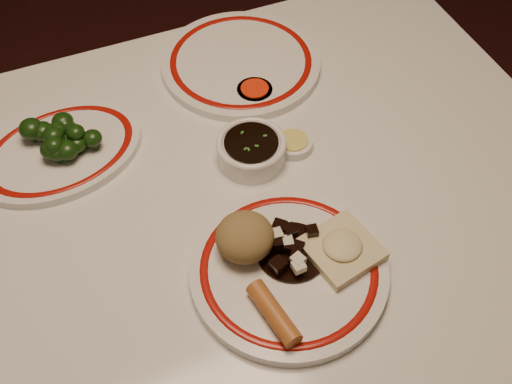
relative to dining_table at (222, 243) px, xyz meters
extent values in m
cube|color=white|center=(0.00, 0.00, 0.07)|extent=(1.20, 0.90, 0.04)
cylinder|color=black|center=(0.54, 0.39, -0.30)|extent=(0.06, 0.06, 0.71)
cylinder|color=white|center=(0.05, -0.15, 0.10)|extent=(0.38, 0.38, 0.02)
torus|color=#970E07|center=(0.05, -0.15, 0.11)|extent=(0.32, 0.32, 0.00)
ellipsoid|color=olive|center=(0.00, -0.09, 0.14)|extent=(0.08, 0.08, 0.06)
cylinder|color=#B5682C|center=(0.00, -0.21, 0.12)|extent=(0.04, 0.10, 0.03)
cube|color=beige|center=(0.13, -0.15, 0.12)|extent=(0.11, 0.11, 0.02)
ellipsoid|color=beige|center=(0.13, -0.15, 0.13)|extent=(0.06, 0.06, 0.02)
cylinder|color=black|center=(0.06, -0.13, 0.11)|extent=(0.10, 0.10, 0.00)
cube|color=black|center=(0.04, -0.09, 0.12)|extent=(0.02, 0.02, 0.02)
cube|color=black|center=(0.07, -0.13, 0.12)|extent=(0.02, 0.02, 0.02)
cube|color=black|center=(0.04, -0.11, 0.13)|extent=(0.02, 0.02, 0.02)
cube|color=black|center=(0.03, -0.10, 0.13)|extent=(0.02, 0.02, 0.02)
cube|color=black|center=(0.10, -0.11, 0.13)|extent=(0.02, 0.02, 0.02)
cube|color=black|center=(0.07, -0.13, 0.12)|extent=(0.02, 0.02, 0.02)
cube|color=black|center=(0.06, -0.09, 0.12)|extent=(0.03, 0.03, 0.02)
cube|color=black|center=(0.03, -0.15, 0.12)|extent=(0.02, 0.02, 0.02)
cube|color=black|center=(0.07, -0.10, 0.13)|extent=(0.02, 0.02, 0.02)
cube|color=black|center=(0.05, -0.11, 0.12)|extent=(0.02, 0.02, 0.01)
cube|color=black|center=(0.06, -0.15, 0.12)|extent=(0.03, 0.03, 0.02)
cube|color=black|center=(0.06, -0.13, 0.12)|extent=(0.02, 0.02, 0.02)
cube|color=beige|center=(0.05, -0.10, 0.13)|extent=(0.02, 0.02, 0.01)
cube|color=beige|center=(0.06, -0.12, 0.13)|extent=(0.02, 0.02, 0.01)
cube|color=beige|center=(0.06, -0.16, 0.13)|extent=(0.02, 0.02, 0.01)
cube|color=beige|center=(0.06, -0.15, 0.13)|extent=(0.02, 0.02, 0.01)
torus|color=#970E07|center=(-0.20, 0.21, 0.11)|extent=(0.28, 0.28, 0.00)
cylinder|color=#23471C|center=(-0.19, 0.20, 0.11)|extent=(0.01, 0.01, 0.01)
ellipsoid|color=#14350D|center=(-0.19, 0.20, 0.13)|extent=(0.03, 0.03, 0.02)
cylinder|color=#23471C|center=(-0.19, 0.23, 0.11)|extent=(0.01, 0.01, 0.01)
ellipsoid|color=#14350D|center=(-0.19, 0.23, 0.13)|extent=(0.03, 0.03, 0.03)
cylinder|color=#23471C|center=(-0.23, 0.24, 0.11)|extent=(0.01, 0.01, 0.01)
ellipsoid|color=#14350D|center=(-0.23, 0.24, 0.13)|extent=(0.04, 0.04, 0.03)
cylinder|color=#23471C|center=(-0.18, 0.23, 0.11)|extent=(0.01, 0.01, 0.02)
ellipsoid|color=#14350D|center=(-0.18, 0.23, 0.13)|extent=(0.03, 0.03, 0.03)
cylinder|color=#23471C|center=(-0.19, 0.18, 0.11)|extent=(0.01, 0.01, 0.01)
ellipsoid|color=#14350D|center=(-0.19, 0.18, 0.13)|extent=(0.04, 0.04, 0.03)
cylinder|color=#23471C|center=(-0.22, 0.24, 0.11)|extent=(0.01, 0.01, 0.01)
ellipsoid|color=#14350D|center=(-0.22, 0.24, 0.13)|extent=(0.04, 0.04, 0.03)
cylinder|color=#23471C|center=(-0.19, 0.22, 0.11)|extent=(0.01, 0.01, 0.01)
ellipsoid|color=#14350D|center=(-0.19, 0.22, 0.13)|extent=(0.04, 0.04, 0.03)
cylinder|color=#23471C|center=(-0.18, 0.22, 0.11)|extent=(0.01, 0.01, 0.01)
ellipsoid|color=#14350D|center=(-0.18, 0.22, 0.13)|extent=(0.03, 0.03, 0.03)
cylinder|color=#23471C|center=(-0.21, 0.19, 0.11)|extent=(0.01, 0.01, 0.01)
ellipsoid|color=#14350D|center=(-0.21, 0.19, 0.13)|extent=(0.04, 0.04, 0.03)
cylinder|color=#23471C|center=(-0.18, 0.24, 0.11)|extent=(0.01, 0.01, 0.02)
ellipsoid|color=#14350D|center=(-0.18, 0.24, 0.13)|extent=(0.04, 0.04, 0.03)
cylinder|color=#23471C|center=(-0.20, 0.21, 0.11)|extent=(0.01, 0.01, 0.01)
ellipsoid|color=#14350D|center=(-0.20, 0.21, 0.13)|extent=(0.03, 0.03, 0.02)
cylinder|color=#23471C|center=(-0.17, 0.19, 0.11)|extent=(0.01, 0.01, 0.01)
ellipsoid|color=#14350D|center=(-0.17, 0.19, 0.13)|extent=(0.03, 0.03, 0.03)
cylinder|color=#23471C|center=(-0.20, 0.19, 0.11)|extent=(0.01, 0.01, 0.01)
ellipsoid|color=#14350D|center=(-0.20, 0.19, 0.12)|extent=(0.03, 0.03, 0.02)
cylinder|color=#23471C|center=(-0.15, 0.19, 0.11)|extent=(0.01, 0.01, 0.01)
ellipsoid|color=#14350D|center=(-0.15, 0.19, 0.13)|extent=(0.03, 0.03, 0.03)
cylinder|color=#23471C|center=(-0.21, 0.18, 0.11)|extent=(0.01, 0.01, 0.01)
ellipsoid|color=#14350D|center=(-0.21, 0.18, 0.13)|extent=(0.03, 0.03, 0.03)
ellipsoid|color=#14350D|center=(-0.20, 0.21, 0.14)|extent=(0.03, 0.03, 0.03)
ellipsoid|color=#14350D|center=(-0.20, 0.20, 0.14)|extent=(0.03, 0.03, 0.02)
ellipsoid|color=#14350D|center=(-0.20, 0.20, 0.14)|extent=(0.03, 0.03, 0.03)
ellipsoid|color=#14350D|center=(-0.17, 0.20, 0.14)|extent=(0.03, 0.03, 0.02)
ellipsoid|color=#14350D|center=(-0.21, 0.19, 0.14)|extent=(0.03, 0.03, 0.03)
cylinder|color=white|center=(0.08, 0.08, 0.11)|extent=(0.11, 0.11, 0.04)
cylinder|color=black|center=(0.08, 0.08, 0.13)|extent=(0.09, 0.09, 0.00)
cylinder|color=white|center=(0.15, 0.21, 0.10)|extent=(0.06, 0.06, 0.02)
cylinder|color=red|center=(0.15, 0.21, 0.11)|extent=(0.05, 0.05, 0.00)
cylinder|color=white|center=(0.16, 0.07, 0.10)|extent=(0.06, 0.06, 0.02)
cylinder|color=#DACA59|center=(0.16, 0.07, 0.11)|extent=(0.05, 0.05, 0.00)
cylinder|color=white|center=(0.15, 0.30, 0.10)|extent=(0.36, 0.36, 0.02)
torus|color=#970E07|center=(0.15, 0.30, 0.11)|extent=(0.31, 0.31, 0.00)
camera|label=1|loc=(-0.18, -0.57, 0.89)|focal=45.00mm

